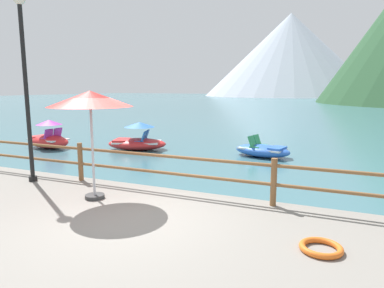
# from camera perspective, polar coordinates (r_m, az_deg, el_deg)

# --- Properties ---
(ground_plane) EXTENTS (200.00, 200.00, 0.00)m
(ground_plane) POSITION_cam_1_polar(r_m,az_deg,el_deg) (45.25, 18.84, 5.44)
(ground_plane) COLOR #3D6B75
(promenade_dock) EXTENTS (28.00, 8.00, 0.40)m
(promenade_dock) POSITION_cam_1_polar(r_m,az_deg,el_deg) (5.13, -25.57, -20.79)
(promenade_dock) COLOR gray
(promenade_dock) RESTS_ON ground
(dock_railing) EXTENTS (23.92, 0.12, 0.95)m
(dock_railing) POSITION_cam_1_polar(r_m,az_deg,el_deg) (7.64, -4.47, -3.68)
(dock_railing) COLOR brown
(dock_railing) RESTS_ON promenade_dock
(lamp_post) EXTENTS (0.28, 0.28, 4.46)m
(lamp_post) POSITION_cam_1_polar(r_m,az_deg,el_deg) (9.20, -26.02, 10.70)
(lamp_post) COLOR black
(lamp_post) RESTS_ON promenade_dock
(beach_umbrella) EXTENTS (1.70, 1.70, 2.24)m
(beach_umbrella) POSITION_cam_1_polar(r_m,az_deg,el_deg) (7.23, -16.55, 6.97)
(beach_umbrella) COLOR #B2B2B7
(beach_umbrella) RESTS_ON promenade_dock
(life_ring) EXTENTS (0.61, 0.61, 0.09)m
(life_ring) POSITION_cam_1_polar(r_m,az_deg,el_deg) (5.42, 20.64, -15.83)
(life_ring) COLOR orange
(life_ring) RESTS_ON promenade_dock
(pedal_boat_0) EXTENTS (2.44, 1.63, 0.83)m
(pedal_boat_0) POSITION_cam_1_polar(r_m,az_deg,el_deg) (13.82, 11.64, -1.01)
(pedal_boat_0) COLOR blue
(pedal_boat_0) RESTS_ON ground
(pedal_boat_2) EXTENTS (2.36, 1.45, 1.28)m
(pedal_boat_2) POSITION_cam_1_polar(r_m,az_deg,el_deg) (16.76, -22.73, 0.85)
(pedal_boat_2) COLOR red
(pedal_boat_2) RESTS_ON ground
(pedal_boat_3) EXTENTS (2.86, 2.12, 1.22)m
(pedal_boat_3) POSITION_cam_1_polar(r_m,az_deg,el_deg) (15.23, -9.09, 0.57)
(pedal_boat_3) COLOR red
(pedal_boat_3) RESTS_ON ground
(distant_peak) EXTENTS (54.41, 54.41, 26.15)m
(distant_peak) POSITION_cam_1_polar(r_m,az_deg,el_deg) (118.98, 15.92, 14.02)
(distant_peak) COLOR #A8B2C1
(distant_peak) RESTS_ON ground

